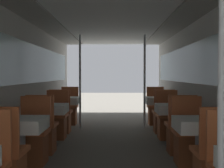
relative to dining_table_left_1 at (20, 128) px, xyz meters
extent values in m
cube|color=silver|center=(-0.37, 0.98, 0.48)|extent=(0.05, 10.01, 2.15)
cube|color=#9EC6D1|center=(-0.36, 0.98, 0.84)|extent=(0.03, 9.21, 0.70)
cube|color=silver|center=(2.53, 0.98, 0.48)|extent=(0.05, 10.01, 2.15)
cube|color=#9EC6D1|center=(2.52, 0.98, 0.84)|extent=(0.03, 9.21, 0.70)
cube|color=silver|center=(1.08, 0.98, 1.60)|extent=(2.91, 10.01, 0.04)
cube|color=#999993|center=(-0.11, 0.98, 1.57)|extent=(0.52, 9.61, 0.03)
cube|color=#999993|center=(2.27, 0.98, 1.57)|extent=(0.52, 9.61, 0.03)
cylinder|color=#B7B7BC|center=(0.00, 0.00, -0.24)|extent=(0.12, 0.12, 0.68)
cube|color=#B2B2B7|center=(0.00, 0.00, 0.11)|extent=(0.55, 0.55, 0.02)
cube|color=white|center=(0.00, 0.00, 0.05)|extent=(0.59, 0.59, 0.15)
cube|color=#C66033|center=(0.00, -0.55, -0.15)|extent=(0.43, 0.43, 0.05)
cube|color=brown|center=(0.00, 0.55, -0.38)|extent=(0.37, 0.37, 0.42)
cube|color=#C66033|center=(0.00, 0.55, -0.15)|extent=(0.43, 0.43, 0.05)
cube|color=#C66033|center=(0.00, 0.74, 0.11)|extent=(0.43, 0.04, 0.46)
cylinder|color=#4C4C51|center=(0.00, 1.71, -0.59)|extent=(0.28, 0.28, 0.01)
cylinder|color=#B7B7BC|center=(0.00, 1.71, -0.24)|extent=(0.12, 0.12, 0.68)
cube|color=#B2B2B7|center=(0.00, 1.71, 0.11)|extent=(0.55, 0.55, 0.02)
cube|color=white|center=(0.00, 1.71, 0.05)|extent=(0.59, 0.59, 0.15)
cube|color=brown|center=(0.00, 1.17, -0.38)|extent=(0.37, 0.37, 0.42)
cube|color=#C66033|center=(0.00, 1.17, -0.15)|extent=(0.43, 0.43, 0.05)
cube|color=#C66033|center=(0.00, 0.97, 0.11)|extent=(0.43, 0.04, 0.46)
cube|color=brown|center=(0.00, 2.26, -0.38)|extent=(0.37, 0.37, 0.42)
cube|color=#C66033|center=(0.00, 2.26, -0.15)|extent=(0.43, 0.43, 0.05)
cube|color=#C66033|center=(0.00, 2.46, 0.11)|extent=(0.43, 0.04, 0.46)
cylinder|color=#4C4C51|center=(0.00, 3.43, -0.59)|extent=(0.28, 0.28, 0.01)
cylinder|color=#B7B7BC|center=(0.00, 3.43, -0.24)|extent=(0.12, 0.12, 0.68)
cube|color=#B2B2B7|center=(0.00, 3.43, 0.11)|extent=(0.55, 0.55, 0.02)
cube|color=white|center=(0.00, 3.43, 0.05)|extent=(0.59, 0.59, 0.15)
cube|color=brown|center=(0.00, 2.88, -0.38)|extent=(0.37, 0.37, 0.42)
cube|color=#C66033|center=(0.00, 2.88, -0.15)|extent=(0.43, 0.43, 0.05)
cube|color=#C66033|center=(0.00, 2.69, 0.11)|extent=(0.43, 0.04, 0.46)
cube|color=brown|center=(0.00, 3.97, -0.38)|extent=(0.37, 0.37, 0.42)
cube|color=#C66033|center=(0.00, 3.97, -0.15)|extent=(0.43, 0.43, 0.05)
cube|color=#C66033|center=(0.00, 4.17, 0.11)|extent=(0.43, 0.04, 0.46)
cylinder|color=silver|center=(0.34, 3.43, 0.48)|extent=(0.05, 0.05, 2.15)
cylinder|color=silver|center=(1.82, -1.71, 0.48)|extent=(0.05, 0.05, 2.15)
cylinder|color=#B7B7BC|center=(2.16, 0.00, -0.24)|extent=(0.12, 0.12, 0.68)
cube|color=#B2B2B7|center=(2.16, 0.00, 0.11)|extent=(0.55, 0.55, 0.02)
cube|color=white|center=(2.16, 0.00, 0.05)|extent=(0.59, 0.59, 0.15)
cube|color=#C66033|center=(2.16, -0.55, -0.15)|extent=(0.43, 0.43, 0.05)
cube|color=#C66033|center=(2.16, -0.74, 0.11)|extent=(0.43, 0.04, 0.46)
cube|color=brown|center=(2.16, 0.55, -0.38)|extent=(0.37, 0.37, 0.42)
cube|color=#C66033|center=(2.16, 0.55, -0.15)|extent=(0.43, 0.43, 0.05)
cube|color=#C66033|center=(2.16, 0.74, 0.11)|extent=(0.43, 0.04, 0.46)
cylinder|color=#4C4C51|center=(2.16, 1.71, -0.59)|extent=(0.28, 0.28, 0.01)
cylinder|color=#B7B7BC|center=(2.16, 1.71, -0.24)|extent=(0.12, 0.12, 0.68)
cube|color=#B2B2B7|center=(2.16, 1.71, 0.11)|extent=(0.55, 0.55, 0.02)
cube|color=white|center=(2.16, 1.71, 0.05)|extent=(0.59, 0.59, 0.15)
cube|color=brown|center=(2.16, 1.17, -0.38)|extent=(0.37, 0.37, 0.42)
cube|color=#C66033|center=(2.16, 1.17, -0.15)|extent=(0.43, 0.43, 0.05)
cube|color=#C66033|center=(2.16, 0.97, 0.11)|extent=(0.43, 0.04, 0.46)
cube|color=brown|center=(2.16, 2.26, -0.38)|extent=(0.37, 0.37, 0.42)
cube|color=#C66033|center=(2.16, 2.26, -0.15)|extent=(0.43, 0.43, 0.05)
cube|color=#C66033|center=(2.16, 2.46, 0.11)|extent=(0.43, 0.04, 0.46)
cylinder|color=#4C4C51|center=(2.16, 3.43, -0.59)|extent=(0.28, 0.28, 0.01)
cylinder|color=#B7B7BC|center=(2.16, 3.43, -0.24)|extent=(0.12, 0.12, 0.68)
cube|color=#B2B2B7|center=(2.16, 3.43, 0.11)|extent=(0.55, 0.55, 0.02)
cube|color=white|center=(2.16, 3.43, 0.05)|extent=(0.59, 0.59, 0.15)
cube|color=brown|center=(2.16, 2.88, -0.38)|extent=(0.37, 0.37, 0.42)
cube|color=#C66033|center=(2.16, 2.88, -0.15)|extent=(0.43, 0.43, 0.05)
cube|color=#C66033|center=(2.16, 2.69, 0.11)|extent=(0.43, 0.04, 0.46)
cube|color=brown|center=(2.16, 3.97, -0.38)|extent=(0.37, 0.37, 0.42)
cube|color=#C66033|center=(2.16, 3.97, -0.15)|extent=(0.43, 0.43, 0.05)
cube|color=#C66033|center=(2.16, 4.17, 0.11)|extent=(0.43, 0.04, 0.46)
cylinder|color=silver|center=(1.82, 3.43, 0.48)|extent=(0.05, 0.05, 2.15)
camera|label=1|loc=(1.13, -3.71, 0.65)|focal=50.00mm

